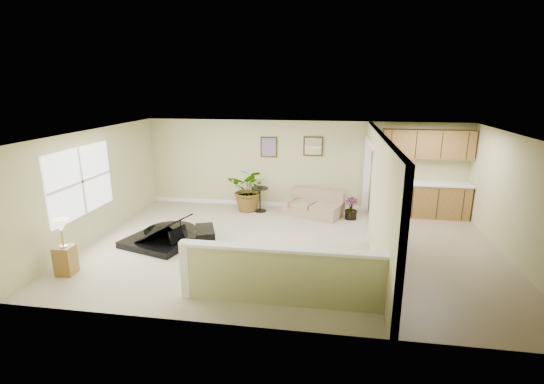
% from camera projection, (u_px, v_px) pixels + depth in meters
% --- Properties ---
extents(floor, '(9.00, 9.00, 0.00)m').
position_uv_depth(floor, '(290.00, 248.00, 8.65)').
color(floor, '#B6AF8E').
rests_on(floor, ground).
extents(back_wall, '(9.00, 0.04, 2.50)m').
position_uv_depth(back_wall, '(302.00, 165.00, 11.17)').
color(back_wall, '#C2BF84').
rests_on(back_wall, floor).
extents(front_wall, '(9.00, 0.04, 2.50)m').
position_uv_depth(front_wall, '(267.00, 250.00, 5.46)').
color(front_wall, '#C2BF84').
rests_on(front_wall, floor).
extents(left_wall, '(0.04, 6.00, 2.50)m').
position_uv_depth(left_wall, '(95.00, 185.00, 8.98)').
color(left_wall, '#C2BF84').
rests_on(left_wall, floor).
extents(right_wall, '(0.04, 6.00, 2.50)m').
position_uv_depth(right_wall, '(521.00, 202.00, 7.65)').
color(right_wall, '#C2BF84').
rests_on(right_wall, floor).
extents(ceiling, '(9.00, 6.00, 0.04)m').
position_uv_depth(ceiling, '(291.00, 134.00, 7.99)').
color(ceiling, white).
rests_on(ceiling, back_wall).
extents(kitchen_vinyl, '(2.70, 6.00, 0.01)m').
position_uv_depth(kitchen_vinyl, '(441.00, 257.00, 8.18)').
color(kitchen_vinyl, gray).
rests_on(kitchen_vinyl, floor).
extents(interior_partition, '(0.18, 5.99, 2.50)m').
position_uv_depth(interior_partition, '(377.00, 195.00, 8.30)').
color(interior_partition, '#C2BF84').
rests_on(interior_partition, floor).
extents(pony_half_wall, '(3.42, 0.22, 1.00)m').
position_uv_depth(pony_half_wall, '(279.00, 275.00, 6.31)').
color(pony_half_wall, '#C2BF84').
rests_on(pony_half_wall, floor).
extents(left_window, '(0.05, 2.15, 1.45)m').
position_uv_depth(left_window, '(81.00, 181.00, 8.45)').
color(left_window, white).
rests_on(left_window, left_wall).
extents(wall_art_left, '(0.48, 0.04, 0.58)m').
position_uv_depth(wall_art_left, '(269.00, 147.00, 11.16)').
color(wall_art_left, '#392714').
rests_on(wall_art_left, back_wall).
extents(wall_mirror, '(0.55, 0.04, 0.55)m').
position_uv_depth(wall_mirror, '(313.00, 146.00, 10.96)').
color(wall_mirror, '#392714').
rests_on(wall_mirror, back_wall).
extents(kitchen_cabinets, '(2.36, 0.65, 2.33)m').
position_uv_depth(kitchen_cabinets, '(420.00, 185.00, 10.55)').
color(kitchen_cabinets, olive).
rests_on(kitchen_cabinets, floor).
extents(piano, '(1.94, 1.93, 1.34)m').
position_uv_depth(piano, '(159.00, 218.00, 8.83)').
color(piano, black).
rests_on(piano, floor).
extents(piano_bench, '(0.63, 0.84, 0.50)m').
position_uv_depth(piano_bench, '(205.00, 239.00, 8.44)').
color(piano_bench, black).
rests_on(piano_bench, floor).
extents(loveseat, '(1.82, 1.38, 0.87)m').
position_uv_depth(loveseat, '(313.00, 203.00, 10.79)').
color(loveseat, tan).
rests_on(loveseat, floor).
extents(accent_table, '(0.47, 0.47, 0.69)m').
position_uv_depth(accent_table, '(260.00, 196.00, 11.01)').
color(accent_table, black).
rests_on(accent_table, floor).
extents(palm_plant, '(1.27, 1.15, 1.24)m').
position_uv_depth(palm_plant, '(250.00, 190.00, 11.04)').
color(palm_plant, black).
rests_on(palm_plant, floor).
extents(small_plant, '(0.35, 0.35, 0.59)m').
position_uv_depth(small_plant, '(351.00, 210.00, 10.43)').
color(small_plant, black).
rests_on(small_plant, floor).
extents(lamp_stand, '(0.34, 0.34, 1.09)m').
position_uv_depth(lamp_stand, '(64.00, 251.00, 7.34)').
color(lamp_stand, olive).
rests_on(lamp_stand, floor).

